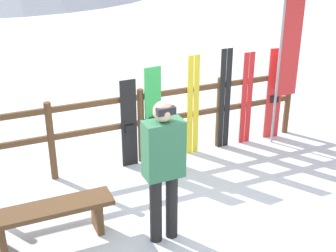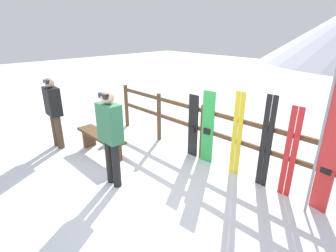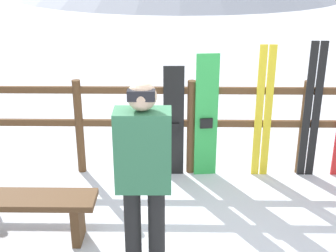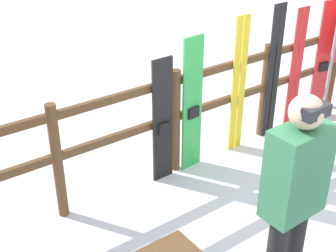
{
  "view_description": "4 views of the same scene",
  "coord_description": "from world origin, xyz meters",
  "px_view_note": "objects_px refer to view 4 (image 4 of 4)",
  "views": [
    {
      "loc": [
        -2.22,
        -4.38,
        3.44
      ],
      "look_at": [
        0.02,
        0.76,
        0.98
      ],
      "focal_mm": 50.0,
      "sensor_mm": 36.0,
      "label": 1
    },
    {
      "loc": [
        3.15,
        -2.33,
        2.66
      ],
      "look_at": [
        -0.2,
        0.92,
        0.89
      ],
      "focal_mm": 28.0,
      "sensor_mm": 36.0,
      "label": 2
    },
    {
      "loc": [
        -0.2,
        -3.51,
        2.69
      ],
      "look_at": [
        -0.27,
        0.95,
        0.92
      ],
      "focal_mm": 50.0,
      "sensor_mm": 36.0,
      "label": 3
    },
    {
      "loc": [
        -2.67,
        -1.78,
        2.91
      ],
      "look_at": [
        -0.53,
        1.14,
        0.97
      ],
      "focal_mm": 50.0,
      "sensor_mm": 36.0,
      "label": 4
    }
  ],
  "objects_px": {
    "person_plaid_green": "(294,192)",
    "ski_pair_red": "(296,70)",
    "ski_pair_black": "(273,73)",
    "ski_pair_yellow": "(239,86)",
    "snowboard_black_stripe": "(163,122)",
    "snowboard_red": "(323,61)",
    "snowboard_green": "(192,106)"
  },
  "relations": [
    {
      "from": "snowboard_black_stripe",
      "to": "snowboard_red",
      "type": "distance_m",
      "value": 2.57
    },
    {
      "from": "person_plaid_green",
      "to": "ski_pair_yellow",
      "type": "relative_size",
      "value": 1.07
    },
    {
      "from": "ski_pair_yellow",
      "to": "ski_pair_black",
      "type": "bearing_deg",
      "value": 0.0
    },
    {
      "from": "person_plaid_green",
      "to": "ski_pair_red",
      "type": "distance_m",
      "value": 2.95
    },
    {
      "from": "snowboard_green",
      "to": "snowboard_red",
      "type": "height_order",
      "value": "snowboard_red"
    },
    {
      "from": "ski_pair_yellow",
      "to": "ski_pair_red",
      "type": "relative_size",
      "value": 1.04
    },
    {
      "from": "person_plaid_green",
      "to": "snowboard_green",
      "type": "relative_size",
      "value": 1.14
    },
    {
      "from": "ski_pair_black",
      "to": "ski_pair_yellow",
      "type": "bearing_deg",
      "value": 180.0
    },
    {
      "from": "person_plaid_green",
      "to": "ski_pair_black",
      "type": "bearing_deg",
      "value": 45.18
    },
    {
      "from": "snowboard_black_stripe",
      "to": "snowboard_green",
      "type": "height_order",
      "value": "snowboard_green"
    },
    {
      "from": "ski_pair_yellow",
      "to": "ski_pair_red",
      "type": "bearing_deg",
      "value": -0.0
    },
    {
      "from": "person_plaid_green",
      "to": "snowboard_red",
      "type": "relative_size",
      "value": 1.1
    },
    {
      "from": "ski_pair_yellow",
      "to": "ski_pair_red",
      "type": "distance_m",
      "value": 0.98
    },
    {
      "from": "ski_pair_black",
      "to": "snowboard_green",
      "type": "bearing_deg",
      "value": -179.84
    },
    {
      "from": "snowboard_black_stripe",
      "to": "ski_pair_yellow",
      "type": "relative_size",
      "value": 0.85
    },
    {
      "from": "ski_pair_yellow",
      "to": "snowboard_red",
      "type": "bearing_deg",
      "value": -0.13
    },
    {
      "from": "snowboard_green",
      "to": "ski_pair_red",
      "type": "bearing_deg",
      "value": 0.12
    },
    {
      "from": "snowboard_black_stripe",
      "to": "ski_pair_yellow",
      "type": "xyz_separation_m",
      "value": [
        1.06,
        0.0,
        0.13
      ]
    },
    {
      "from": "snowboard_black_stripe",
      "to": "snowboard_red",
      "type": "height_order",
      "value": "snowboard_red"
    },
    {
      "from": "snowboard_green",
      "to": "ski_pair_red",
      "type": "height_order",
      "value": "ski_pair_red"
    },
    {
      "from": "snowboard_green",
      "to": "ski_pair_yellow",
      "type": "xyz_separation_m",
      "value": [
        0.67,
        0.0,
        0.06
      ]
    },
    {
      "from": "person_plaid_green",
      "to": "ski_pair_red",
      "type": "height_order",
      "value": "person_plaid_green"
    },
    {
      "from": "snowboard_green",
      "to": "snowboard_black_stripe",
      "type": "bearing_deg",
      "value": -179.98
    },
    {
      "from": "ski_pair_yellow",
      "to": "ski_pair_black",
      "type": "height_order",
      "value": "ski_pair_black"
    },
    {
      "from": "snowboard_green",
      "to": "snowboard_red",
      "type": "relative_size",
      "value": 0.97
    },
    {
      "from": "ski_pair_red",
      "to": "snowboard_red",
      "type": "height_order",
      "value": "snowboard_red"
    },
    {
      "from": "snowboard_black_stripe",
      "to": "snowboard_red",
      "type": "bearing_deg",
      "value": 0.0
    },
    {
      "from": "snowboard_green",
      "to": "ski_pair_red",
      "type": "relative_size",
      "value": 0.97
    },
    {
      "from": "person_plaid_green",
      "to": "snowboard_black_stripe",
      "type": "relative_size",
      "value": 1.26
    },
    {
      "from": "snowboard_green",
      "to": "ski_pair_yellow",
      "type": "height_order",
      "value": "ski_pair_yellow"
    },
    {
      "from": "person_plaid_green",
      "to": "snowboard_green",
      "type": "height_order",
      "value": "person_plaid_green"
    },
    {
      "from": "ski_pair_red",
      "to": "snowboard_red",
      "type": "xyz_separation_m",
      "value": [
        0.53,
        -0.0,
        0.0
      ]
    }
  ]
}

